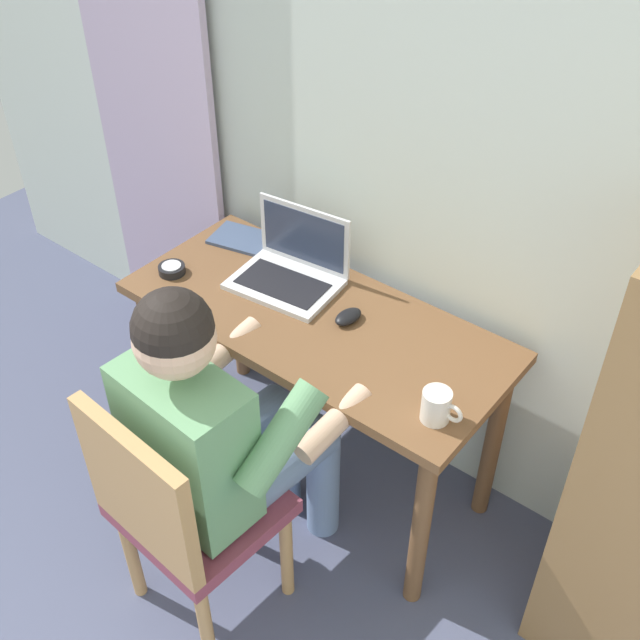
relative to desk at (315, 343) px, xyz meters
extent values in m
cube|color=silver|center=(0.25, 0.34, 0.64)|extent=(4.80, 0.05, 2.50)
cube|color=#B29EBC|center=(-0.99, 0.27, 0.52)|extent=(0.63, 0.03, 2.24)
cube|color=brown|center=(0.00, 0.00, 0.09)|extent=(1.25, 0.55, 0.03)
cylinder|color=brown|center=(-0.57, -0.22, -0.26)|extent=(0.06, 0.06, 0.68)
cylinder|color=brown|center=(0.57, -0.22, -0.26)|extent=(0.06, 0.06, 0.68)
cylinder|color=brown|center=(-0.57, 0.22, -0.26)|extent=(0.06, 0.06, 0.68)
cylinder|color=brown|center=(0.57, 0.22, -0.26)|extent=(0.06, 0.06, 0.68)
cube|color=brown|center=(0.06, -0.60, -0.18)|extent=(0.45, 0.43, 0.05)
cube|color=tan|center=(0.05, -0.78, 0.06)|extent=(0.42, 0.07, 0.42)
cylinder|color=tan|center=(0.24, -0.45, -0.41)|extent=(0.04, 0.04, 0.40)
cylinder|color=tan|center=(-0.10, -0.43, -0.41)|extent=(0.04, 0.04, 0.40)
cylinder|color=tan|center=(0.22, -0.77, -0.41)|extent=(0.04, 0.04, 0.40)
cylinder|color=tan|center=(-0.12, -0.74, -0.41)|extent=(0.04, 0.04, 0.40)
cylinder|color=#6B84AD|center=(0.17, -0.38, -0.13)|extent=(0.17, 0.41, 0.14)
cylinder|color=#6B84AD|center=(-0.01, -0.37, -0.13)|extent=(0.17, 0.41, 0.14)
cylinder|color=#6B84AD|center=(0.18, -0.18, -0.37)|extent=(0.11, 0.11, 0.47)
cylinder|color=#6B84AD|center=(0.00, -0.17, -0.37)|extent=(0.11, 0.11, 0.47)
cube|color=#609366|center=(0.06, -0.61, 0.10)|extent=(0.37, 0.22, 0.46)
cylinder|color=#609366|center=(0.29, -0.49, 0.18)|extent=(0.11, 0.30, 0.25)
cylinder|color=#609366|center=(-0.15, -0.46, 0.18)|extent=(0.11, 0.30, 0.25)
cylinder|color=#DBAD8E|center=(0.30, -0.29, 0.07)|extent=(0.09, 0.27, 0.11)
cylinder|color=#DBAD8E|center=(-0.14, -0.26, 0.07)|extent=(0.09, 0.27, 0.11)
sphere|color=#DBAD8E|center=(0.06, -0.60, 0.46)|extent=(0.20, 0.20, 0.20)
sphere|color=black|center=(0.06, -0.60, 0.49)|extent=(0.20, 0.20, 0.20)
cube|color=silver|center=(-0.17, 0.06, 0.12)|extent=(0.37, 0.28, 0.02)
cube|color=black|center=(-0.17, 0.05, 0.13)|extent=(0.30, 0.19, 0.00)
cube|color=silver|center=(-0.19, 0.18, 0.24)|extent=(0.34, 0.05, 0.22)
cube|color=#2D3851|center=(-0.19, 0.18, 0.24)|extent=(0.30, 0.04, 0.18)
ellipsoid|color=black|center=(0.09, 0.05, 0.13)|extent=(0.07, 0.11, 0.03)
cylinder|color=black|center=(-0.52, -0.12, 0.13)|extent=(0.09, 0.09, 0.03)
cylinder|color=silver|center=(-0.52, -0.12, 0.14)|extent=(0.06, 0.06, 0.00)
cube|color=#3D4C6B|center=(-0.47, 0.17, 0.12)|extent=(0.24, 0.20, 0.01)
cylinder|color=silver|center=(0.52, -0.14, 0.16)|extent=(0.08, 0.08, 0.09)
torus|color=silver|center=(0.58, -0.14, 0.16)|extent=(0.06, 0.01, 0.06)
camera|label=1|loc=(1.17, -1.45, 1.63)|focal=43.31mm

